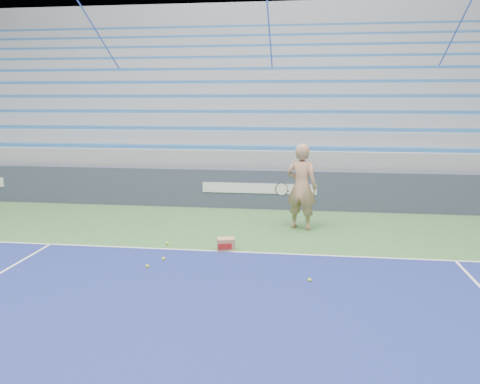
{
  "coord_description": "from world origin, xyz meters",
  "views": [
    {
      "loc": [
        1.12,
        2.93,
        3.04
      ],
      "look_at": [
        -0.1,
        12.38,
        1.15
      ],
      "focal_mm": 35.0,
      "sensor_mm": 36.0,
      "label": 1
    }
  ],
  "objects": [
    {
      "name": "sponsor_barrier",
      "position": [
        0.0,
        15.88,
        0.55
      ],
      "size": [
        30.0,
        0.32,
        1.1
      ],
      "color": "#373E54",
      "rests_on": "ground"
    },
    {
      "name": "bleachers",
      "position": [
        0.0,
        21.6,
        2.36
      ],
      "size": [
        31.0,
        9.15,
        7.3
      ],
      "color": "#989BA1",
      "rests_on": "ground"
    },
    {
      "name": "tennis_player",
      "position": [
        1.17,
        13.85,
        1.02
      ],
      "size": [
        1.04,
        0.97,
        2.04
      ],
      "color": "tan",
      "rests_on": "ground"
    },
    {
      "name": "ball_box",
      "position": [
        -0.34,
        11.98,
        0.13
      ],
      "size": [
        0.4,
        0.35,
        0.26
      ],
      "color": "#AC8053",
      "rests_on": "ground"
    },
    {
      "name": "tennis_ball_0",
      "position": [
        -1.43,
        11.23,
        0.03
      ],
      "size": [
        0.07,
        0.07,
        0.07
      ],
      "primitive_type": "sphere",
      "color": "#D6E72F",
      "rests_on": "ground"
    },
    {
      "name": "tennis_ball_1",
      "position": [
        -1.61,
        10.8,
        0.03
      ],
      "size": [
        0.07,
        0.07,
        0.07
      ],
      "primitive_type": "sphere",
      "color": "#D6E72F",
      "rests_on": "ground"
    },
    {
      "name": "tennis_ball_2",
      "position": [
        1.33,
        10.5,
        0.03
      ],
      "size": [
        0.07,
        0.07,
        0.07
      ],
      "primitive_type": "sphere",
      "color": "#D6E72F",
      "rests_on": "ground"
    },
    {
      "name": "tennis_ball_3",
      "position": [
        -1.63,
        12.19,
        0.03
      ],
      "size": [
        0.07,
        0.07,
        0.07
      ],
      "primitive_type": "sphere",
      "color": "#D6E72F",
      "rests_on": "ground"
    }
  ]
}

